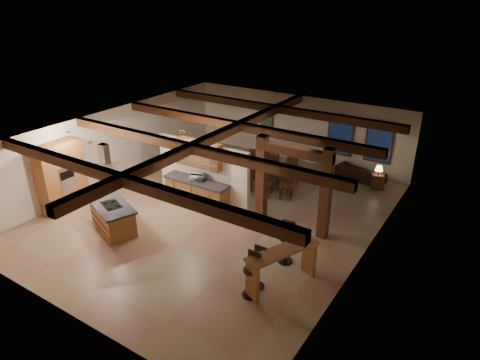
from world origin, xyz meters
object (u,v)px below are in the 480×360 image
object	(u,v)px
kitchen_island	(113,217)
dining_table	(270,180)
bar_counter	(282,261)
sofa	(360,172)

from	to	relation	value
kitchen_island	dining_table	xyz separation A→B (m)	(2.60, 5.50, -0.16)
dining_table	bar_counter	xyz separation A→B (m)	(3.17, -5.07, 0.43)
dining_table	kitchen_island	bearing A→B (deg)	-131.07
sofa	bar_counter	bearing A→B (deg)	107.41
bar_counter	dining_table	bearing A→B (deg)	122.01
kitchen_island	bar_counter	xyz separation A→B (m)	(5.77, 0.43, 0.27)
sofa	bar_counter	distance (m)	7.78
sofa	bar_counter	size ratio (longest dim) A/B	0.93
dining_table	sofa	world-z (taller)	dining_table
dining_table	sofa	size ratio (longest dim) A/B	0.86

